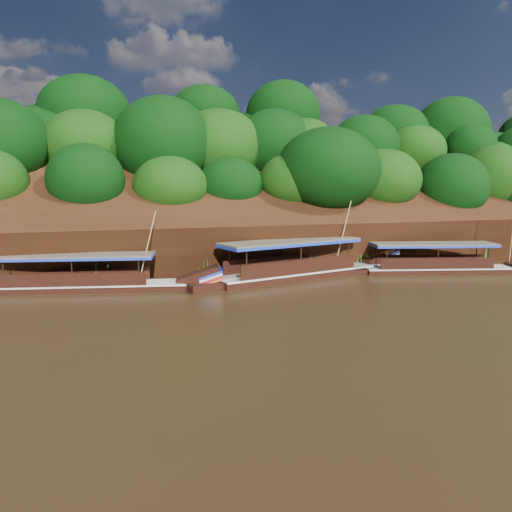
{
  "coord_description": "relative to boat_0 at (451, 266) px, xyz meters",
  "views": [
    {
      "loc": [
        -12.49,
        -24.72,
        6.68
      ],
      "look_at": [
        -2.42,
        7.0,
        1.82
      ],
      "focal_mm": 35.0,
      "sensor_mm": 36.0,
      "label": 1
    }
  ],
  "objects": [
    {
      "name": "boat_1",
      "position": [
        -10.85,
        1.74,
        0.11
      ],
      "size": [
        15.86,
        6.16,
        5.94
      ],
      "rotation": [
        0.0,
        0.0,
        0.26
      ],
      "color": "black",
      "rests_on": "ground"
    },
    {
      "name": "boat_2",
      "position": [
        -25.26,
        1.47,
        0.01
      ],
      "size": [
        14.57,
        4.77,
        5.42
      ],
      "rotation": [
        0.0,
        0.0,
        -0.21
      ],
      "color": "black",
      "rests_on": "ground"
    },
    {
      "name": "ground",
      "position": [
        -12.79,
        -6.18,
        -0.51
      ],
      "size": [
        160.0,
        160.0,
        0.0
      ],
      "primitive_type": "plane",
      "color": "black",
      "rests_on": "ground"
    },
    {
      "name": "reeds",
      "position": [
        -15.64,
        3.31,
        0.37
      ],
      "size": [
        48.93,
        2.31,
        1.98
      ],
      "color": "#2C6F1B",
      "rests_on": "ground"
    },
    {
      "name": "riverbank",
      "position": [
        -12.8,
        16.54,
        1.38
      ],
      "size": [
        120.0,
        30.06,
        19.4
      ],
      "color": "black",
      "rests_on": "ground"
    },
    {
      "name": "boat_0",
      "position": [
        0.0,
        0.0,
        0.0
      ],
      "size": [
        13.89,
        5.17,
        6.09
      ],
      "rotation": [
        0.0,
        0.0,
        -0.25
      ],
      "color": "black",
      "rests_on": "ground"
    }
  ]
}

